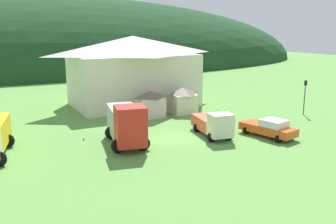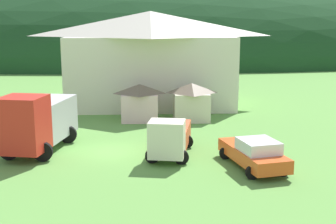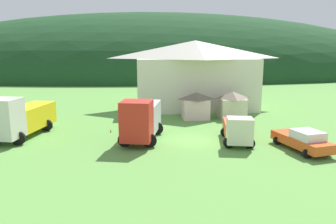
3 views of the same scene
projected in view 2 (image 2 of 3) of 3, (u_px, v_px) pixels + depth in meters
The scene contains 9 objects.
ground_plane at pixel (112, 152), 26.97m from camera, with size 200.00×200.00×0.00m, color #5B9342.
forested_hill_backdrop at pixel (136, 58), 94.85m from camera, with size 155.12×60.00×34.95m, color #193D1E.
depot_building at pixel (151, 57), 41.25m from camera, with size 15.85×9.87×8.60m.
play_shed_cream at pixel (191, 101), 35.18m from camera, with size 2.96×2.75×2.97m.
play_shed_pink at pixel (140, 102), 34.96m from camera, with size 3.02×2.45×2.92m.
crane_truck_red at pixel (38, 121), 26.66m from camera, with size 3.83×6.85×3.67m.
light_truck_cream at pixel (170, 137), 25.91m from camera, with size 2.98×5.62×2.41m.
service_pickup_orange at pixel (254, 153), 23.84m from camera, with size 3.11×5.37×1.66m.
traffic_cone_near_pickup at pixel (7, 139), 29.79m from camera, with size 0.36×0.36×0.59m, color orange.
Camera 2 is at (2.07, -26.07, 7.76)m, focal length 47.83 mm.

